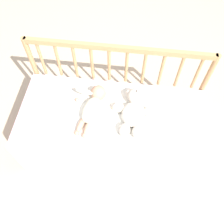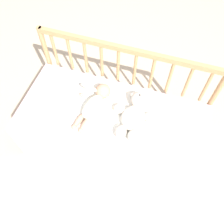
{
  "view_description": "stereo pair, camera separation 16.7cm",
  "coord_description": "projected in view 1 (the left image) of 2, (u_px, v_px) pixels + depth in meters",
  "views": [
    {
      "loc": [
        0.11,
        -0.87,
        1.92
      ],
      "look_at": [
        0.0,
        0.0,
        0.5
      ],
      "focal_mm": 40.0,
      "sensor_mm": 36.0,
      "label": 1
    },
    {
      "loc": [
        0.27,
        -0.83,
        1.92
      ],
      "look_at": [
        0.0,
        0.0,
        0.5
      ],
      "focal_mm": 40.0,
      "sensor_mm": 36.0,
      "label": 2
    }
  ],
  "objects": [
    {
      "name": "baby",
      "position": [
        93.0,
        106.0,
        1.72
      ],
      "size": [
        0.3,
        0.4,
        0.11
      ],
      "color": "#EAEACC",
      "rests_on": "crib_mattress"
    },
    {
      "name": "crib_mattress",
      "position": [
        112.0,
        132.0,
        1.91
      ],
      "size": [
        1.31,
        0.62,
        0.44
      ],
      "color": "#EDB7C6",
      "rests_on": "ground_plane"
    },
    {
      "name": "teddy_bear",
      "position": [
        134.0,
        110.0,
        1.69
      ],
      "size": [
        0.31,
        0.38,
        0.12
      ],
      "color": "silver",
      "rests_on": "crib_mattress"
    },
    {
      "name": "ground_plane",
      "position": [
        112.0,
        144.0,
        2.09
      ],
      "size": [
        12.0,
        12.0,
        0.0
      ],
      "primitive_type": "plane",
      "color": "#C6B293"
    },
    {
      "name": "blanket",
      "position": [
        110.0,
        115.0,
        1.73
      ],
      "size": [
        0.79,
        0.53,
        0.01
      ],
      "color": "white",
      "rests_on": "crib_mattress"
    },
    {
      "name": "crib_rail",
      "position": [
        118.0,
        69.0,
        1.79
      ],
      "size": [
        1.31,
        0.04,
        0.78
      ],
      "color": "tan",
      "rests_on": "ground_plane"
    }
  ]
}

